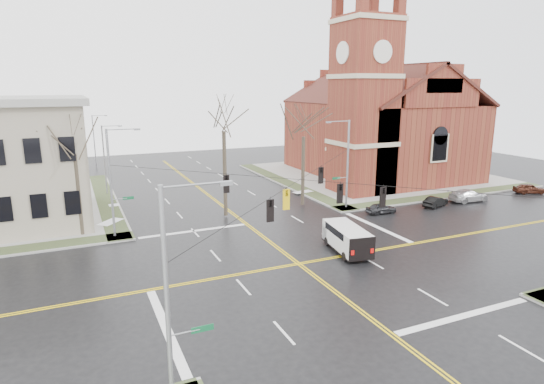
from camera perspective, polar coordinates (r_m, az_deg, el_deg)
name	(u,v)px	position (r m, az deg, el deg)	size (l,w,h in m)	color
ground	(299,264)	(33.14, 3.36, -8.98)	(120.00, 120.00, 0.00)	black
sidewalks	(299,263)	(33.11, 3.36, -8.86)	(80.00, 80.00, 0.17)	gray
road_markings	(299,264)	(33.14, 3.36, -8.97)	(100.00, 100.00, 0.01)	gold
church	(377,116)	(65.10, 12.98, 9.32)	(24.28, 27.48, 27.50)	maroon
signal_pole_ne	(346,162)	(46.98, 9.30, 3.80)	(2.75, 0.22, 9.00)	gray
signal_pole_nw	(113,180)	(39.52, -19.37, 1.44)	(2.75, 0.22, 9.00)	gray
signal_pole_sw	(171,295)	(17.66, -12.50, -12.50)	(2.75, 0.22, 9.00)	gray
span_wires	(300,180)	(31.33, 3.51, 1.57)	(23.02, 23.02, 0.03)	black
traffic_signals	(304,192)	(30.92, 4.06, -0.02)	(8.21, 8.26, 1.30)	black
streetlight_north_a	(105,157)	(55.88, -20.17, 4.15)	(2.30, 0.20, 8.00)	gray
streetlight_north_b	(95,139)	(75.70, -21.33, 6.24)	(2.30, 0.20, 8.00)	gray
cargo_van	(346,236)	(35.57, 9.24, -5.53)	(2.81, 5.51, 2.00)	white
parked_car_a	(381,208)	(46.71, 13.54, -2.01)	(1.25, 3.11, 1.06)	black
parked_car_b	(436,202)	(50.95, 19.83, -1.15)	(1.17, 3.34, 1.10)	black
parked_car_c	(469,196)	(54.56, 23.44, -0.41)	(1.89, 4.64, 1.35)	#B2B2B4
parked_car_d	(529,188)	(61.86, 29.57, 0.39)	(1.42, 3.52, 1.20)	#441E13
tree_nw_far	(74,149)	(40.61, -23.58, 4.97)	(4.00, 4.00, 10.28)	#393024
tree_nw_near	(224,125)	(43.04, -6.09, 8.31)	(4.00, 4.00, 12.28)	#393024
tree_ne	(304,132)	(47.14, 3.98, 7.50)	(4.00, 4.00, 10.80)	#393024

